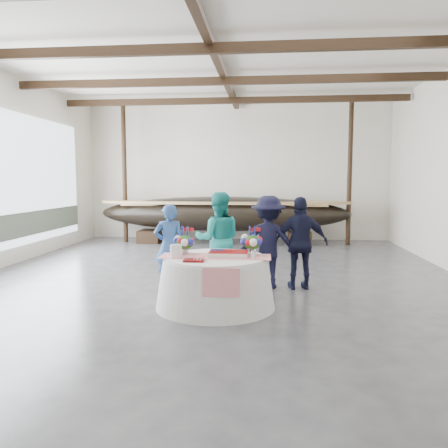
# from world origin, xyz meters

# --- Properties ---
(floor) EXTENTS (10.00, 12.00, 0.01)m
(floor) POSITION_xyz_m (0.00, 0.00, 0.00)
(floor) COLOR #3D3D42
(floor) RESTS_ON ground
(wall_back) EXTENTS (10.00, 0.02, 4.50)m
(wall_back) POSITION_xyz_m (0.00, 6.00, 2.25)
(wall_back) COLOR silver
(wall_back) RESTS_ON ground
(wall_front) EXTENTS (10.00, 0.02, 4.50)m
(wall_front) POSITION_xyz_m (0.00, -6.00, 2.25)
(wall_front) COLOR silver
(wall_front) RESTS_ON ground
(ceiling) EXTENTS (10.00, 12.00, 0.01)m
(ceiling) POSITION_xyz_m (0.00, 0.00, 4.50)
(ceiling) COLOR white
(ceiling) RESTS_ON wall_back
(pavilion_structure) EXTENTS (9.80, 11.76, 4.50)m
(pavilion_structure) POSITION_xyz_m (0.00, 0.83, 4.00)
(pavilion_structure) COLOR black
(pavilion_structure) RESTS_ON ground
(open_bay) EXTENTS (0.03, 7.00, 3.20)m
(open_bay) POSITION_xyz_m (-4.95, 1.00, 1.83)
(open_bay) COLOR silver
(open_bay) RESTS_ON ground
(longboat_display) EXTENTS (7.87, 1.57, 1.48)m
(longboat_display) POSITION_xyz_m (-0.33, 4.87, 0.94)
(longboat_display) COLOR black
(longboat_display) RESTS_ON ground
(banquet_table) EXTENTS (1.88, 1.88, 0.81)m
(banquet_table) POSITION_xyz_m (0.21, -1.99, 0.40)
(banquet_table) COLOR silver
(banquet_table) RESTS_ON ground
(tabletop_items) EXTENTS (1.74, 0.95, 0.40)m
(tabletop_items) POSITION_xyz_m (0.20, -1.88, 0.95)
(tabletop_items) COLOR red
(tabletop_items) RESTS_ON banquet_table
(guest_woman_blue) EXTENTS (0.66, 0.53, 1.56)m
(guest_woman_blue) POSITION_xyz_m (-0.79, -0.81, 0.78)
(guest_woman_blue) COLOR #294B85
(guest_woman_blue) RESTS_ON ground
(guest_woman_teal) EXTENTS (0.94, 0.78, 1.78)m
(guest_woman_teal) POSITION_xyz_m (0.11, -0.66, 0.89)
(guest_woman_teal) COLOR teal
(guest_woman_teal) RESTS_ON ground
(guest_man_left) EXTENTS (1.15, 0.71, 1.71)m
(guest_man_left) POSITION_xyz_m (1.05, -0.65, 0.86)
(guest_man_left) COLOR black
(guest_man_left) RESTS_ON ground
(guest_man_right) EXTENTS (1.04, 0.54, 1.70)m
(guest_man_right) POSITION_xyz_m (1.64, -0.71, 0.85)
(guest_man_right) COLOR black
(guest_man_right) RESTS_ON ground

